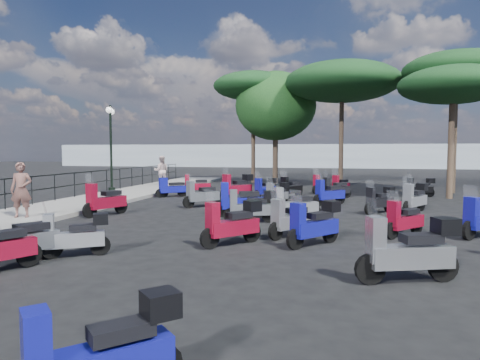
% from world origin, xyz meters
% --- Properties ---
extents(ground, '(120.00, 120.00, 0.00)m').
position_xyz_m(ground, '(0.00, 0.00, 0.00)').
color(ground, black).
rests_on(ground, ground).
extents(sidewalk, '(3.00, 30.00, 0.15)m').
position_xyz_m(sidewalk, '(-6.50, 3.00, 0.07)').
color(sidewalk, slate).
rests_on(sidewalk, ground).
extents(railing, '(0.04, 26.04, 1.10)m').
position_xyz_m(railing, '(-7.80, 2.80, 0.90)').
color(railing, black).
rests_on(railing, sidewalk).
extents(lamp_post_2, '(0.67, 1.19, 4.28)m').
position_xyz_m(lamp_post_2, '(-7.28, 5.79, 2.59)').
color(lamp_post_2, black).
rests_on(lamp_post_2, sidewalk).
extents(woman, '(0.74, 0.63, 1.73)m').
position_xyz_m(woman, '(-5.98, -1.99, 1.02)').
color(woman, brown).
rests_on(woman, sidewalk).
extents(pedestrian_far, '(1.03, 0.92, 1.76)m').
position_xyz_m(pedestrian_far, '(-6.51, 10.18, 1.03)').
color(pedestrian_far, '#BFA2A0').
rests_on(pedestrian_far, sidewalk).
extents(scooter_1, '(0.95, 1.60, 1.38)m').
position_xyz_m(scooter_1, '(-2.43, -6.36, 0.48)').
color(scooter_1, black).
rests_on(scooter_1, ground).
extents(scooter_2, '(0.89, 1.74, 1.45)m').
position_xyz_m(scooter_2, '(-4.12, -0.28, 0.50)').
color(scooter_2, black).
rests_on(scooter_2, ground).
extents(scooter_3, '(1.23, 1.30, 1.34)m').
position_xyz_m(scooter_3, '(-1.58, 2.56, 0.47)').
color(scooter_3, black).
rests_on(scooter_3, ground).
extents(scooter_4, '(1.55, 0.79, 1.29)m').
position_xyz_m(scooter_4, '(-3.32, 7.13, 0.45)').
color(scooter_4, black).
rests_on(scooter_4, ground).
extents(scooter_5, '(1.22, 1.04, 1.20)m').
position_xyz_m(scooter_5, '(-4.00, 5.79, 0.42)').
color(scooter_5, black).
rests_on(scooter_5, ground).
extents(scooter_7, '(1.33, 0.93, 1.19)m').
position_xyz_m(scooter_7, '(-1.75, -5.54, 0.45)').
color(scooter_7, black).
rests_on(scooter_7, ground).
extents(scooter_8, '(1.24, 1.39, 1.35)m').
position_xyz_m(scooter_8, '(1.21, -3.72, 0.51)').
color(scooter_8, black).
rests_on(scooter_8, ground).
extents(scooter_9, '(0.86, 1.36, 1.18)m').
position_xyz_m(scooter_9, '(1.24, 3.87, 0.45)').
color(scooter_9, black).
rests_on(scooter_9, ground).
extents(scooter_10, '(0.89, 1.41, 1.23)m').
position_xyz_m(scooter_10, '(0.35, 6.19, 0.46)').
color(scooter_10, black).
rests_on(scooter_10, ground).
extents(scooter_11, '(1.26, 1.60, 1.49)m').
position_xyz_m(scooter_11, '(-0.82, 5.46, 0.56)').
color(scooter_11, black).
rests_on(scooter_11, ground).
extents(scooter_12, '(1.20, 1.21, 1.24)m').
position_xyz_m(scooter_12, '(1.62, -10.16, 0.47)').
color(scooter_12, black).
rests_on(scooter_12, ground).
extents(scooter_13, '(1.20, 1.41, 1.35)m').
position_xyz_m(scooter_13, '(3.10, -3.36, 0.51)').
color(scooter_13, black).
rests_on(scooter_13, ground).
extents(scooter_14, '(1.60, 0.76, 1.31)m').
position_xyz_m(scooter_14, '(1.02, -0.56, 0.49)').
color(scooter_14, black).
rests_on(scooter_14, ground).
extents(scooter_15, '(1.81, 0.84, 1.48)m').
position_xyz_m(scooter_15, '(0.45, 0.54, 0.52)').
color(scooter_15, black).
rests_on(scooter_15, ground).
extents(scooter_16, '(1.39, 1.01, 1.29)m').
position_xyz_m(scooter_16, '(3.55, 6.74, 0.45)').
color(scooter_16, black).
rests_on(scooter_16, ground).
extents(scooter_17, '(0.97, 1.47, 1.31)m').
position_xyz_m(scooter_17, '(1.52, 6.44, 0.46)').
color(scooter_17, black).
rests_on(scooter_17, ground).
extents(scooter_18, '(1.76, 0.87, 1.45)m').
position_xyz_m(scooter_18, '(4.79, -5.86, 0.55)').
color(scooter_18, black).
rests_on(scooter_18, ground).
extents(scooter_19, '(1.02, 1.42, 1.31)m').
position_xyz_m(scooter_19, '(2.44, -2.51, 0.45)').
color(scooter_19, black).
rests_on(scooter_19, ground).
extents(scooter_20, '(1.09, 1.23, 1.23)m').
position_xyz_m(scooter_20, '(5.30, -1.81, 0.43)').
color(scooter_20, black).
rests_on(scooter_20, ground).
extents(scooter_21, '(1.64, 0.83, 1.37)m').
position_xyz_m(scooter_21, '(2.29, 0.09, 0.47)').
color(scooter_21, black).
rests_on(scooter_21, ground).
extents(scooter_22, '(1.28, 1.26, 1.35)m').
position_xyz_m(scooter_22, '(3.30, 4.32, 0.47)').
color(scooter_22, black).
rests_on(scooter_22, ground).
extents(scooter_23, '(0.93, 1.41, 1.26)m').
position_xyz_m(scooter_23, '(3.79, 8.92, 0.44)').
color(scooter_23, black).
rests_on(scooter_23, ground).
extents(scooter_27, '(1.07, 1.51, 1.35)m').
position_xyz_m(scooter_27, '(6.34, 2.87, 0.51)').
color(scooter_27, black).
rests_on(scooter_27, ground).
extents(scooter_28, '(1.13, 1.23, 1.21)m').
position_xyz_m(scooter_28, '(5.10, 2.40, 0.46)').
color(scooter_28, black).
rests_on(scooter_28, ground).
extents(scooter_29, '(1.45, 0.72, 1.20)m').
position_xyz_m(scooter_29, '(7.47, 8.25, 0.45)').
color(scooter_29, black).
rests_on(scooter_29, ground).
extents(scooter_30, '(0.93, 1.41, 1.26)m').
position_xyz_m(scooter_30, '(2.82, 9.15, 0.44)').
color(scooter_30, black).
rests_on(scooter_30, ground).
extents(scooter_31, '(1.22, 1.04, 1.20)m').
position_xyz_m(scooter_31, '(-4.13, 5.65, 0.42)').
color(scooter_31, black).
rests_on(scooter_31, ground).
extents(broadleaf_tree, '(5.40, 5.40, 7.48)m').
position_xyz_m(broadleaf_tree, '(-0.45, 15.28, 5.17)').
color(broadleaf_tree, '#38281E').
rests_on(broadleaf_tree, ground).
extents(pine_0, '(6.83, 6.83, 7.49)m').
position_xyz_m(pine_0, '(3.84, 13.13, 6.28)').
color(pine_0, '#38281E').
rests_on(pine_0, ground).
extents(pine_1, '(5.37, 5.37, 7.28)m').
position_xyz_m(pine_1, '(9.52, 10.78, 6.31)').
color(pine_1, '#38281E').
rests_on(pine_1, ground).
extents(pine_2, '(5.48, 5.48, 7.57)m').
position_xyz_m(pine_2, '(-2.04, 15.63, 6.58)').
color(pine_2, '#38281E').
rests_on(pine_2, ground).
extents(pine_3, '(4.88, 4.88, 6.06)m').
position_xyz_m(pine_3, '(8.71, 7.98, 5.18)').
color(pine_3, '#38281E').
rests_on(pine_3, ground).
extents(distant_hills, '(70.00, 8.00, 3.00)m').
position_xyz_m(distant_hills, '(0.00, 45.00, 1.50)').
color(distant_hills, gray).
rests_on(distant_hills, ground).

